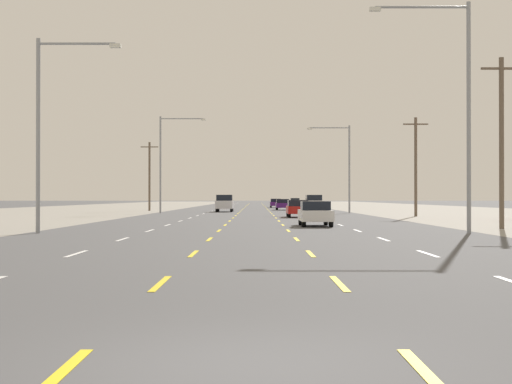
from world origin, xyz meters
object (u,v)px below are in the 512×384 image
(suv_inner_left_mid, at_px, (224,203))
(sedan_inner_right_farther, at_px, (275,203))
(streetlight_left_row_1, at_px, (164,156))
(suv_far_right_midfar, at_px, (313,203))
(hatchback_far_right_farthest, at_px, (294,202))
(sedan_inner_right_far, at_px, (282,204))
(streetlight_right_row_1, at_px, (344,162))
(sedan_inner_right_nearest, at_px, (314,213))
(sedan_inner_right_near, at_px, (297,208))
(streetlight_left_row_0, at_px, (46,120))
(streetlight_right_row_0, at_px, (458,99))

(suv_inner_left_mid, distance_m, sedan_inner_right_farther, 34.13)
(streetlight_left_row_1, bearing_deg, suv_far_right_midfar, 31.75)
(suv_inner_left_mid, height_order, hatchback_far_right_farthest, suv_inner_left_mid)
(sedan_inner_right_far, height_order, streetlight_right_row_1, streetlight_right_row_1)
(suv_inner_left_mid, relative_size, sedan_inner_right_farther, 1.09)
(sedan_inner_right_far, distance_m, streetlight_left_row_1, 23.56)
(sedan_inner_right_nearest, xyz_separation_m, sedan_inner_right_far, (0.07, 54.09, 0.00))
(sedan_inner_right_far, height_order, streetlight_left_row_1, streetlight_left_row_1)
(sedan_inner_right_farther, bearing_deg, hatchback_far_right_farthest, 74.24)
(sedan_inner_right_farther, relative_size, streetlight_right_row_1, 0.48)
(suv_far_right_midfar, height_order, sedan_inner_right_farther, suv_far_right_midfar)
(sedan_inner_right_near, relative_size, sedan_inner_right_far, 1.00)
(suv_inner_left_mid, bearing_deg, hatchback_far_right_farthest, 77.18)
(streetlight_right_row_1, bearing_deg, hatchback_far_right_farthest, 92.63)
(suv_far_right_midfar, relative_size, streetlight_left_row_0, 0.53)
(suv_inner_left_mid, xyz_separation_m, streetlight_left_row_1, (-6.08, -6.91, 5.05))
(streetlight_left_row_0, relative_size, streetlight_left_row_1, 0.88)
(hatchback_far_right_farthest, distance_m, streetlight_right_row_0, 98.03)
(sedan_inner_right_farther, bearing_deg, streetlight_left_row_1, -107.78)
(suv_far_right_midfar, xyz_separation_m, streetlight_right_row_0, (2.54, -54.23, 5.30))
(sedan_inner_right_near, height_order, sedan_inner_right_far, same)
(sedan_inner_right_farther, distance_m, streetlight_left_row_0, 85.32)
(sedan_inner_right_farther, bearing_deg, sedan_inner_right_near, -89.66)
(streetlight_left_row_0, xyz_separation_m, streetlight_left_row_1, (0.11, 43.85, 0.74))
(streetlight_right_row_1, bearing_deg, sedan_inner_right_far, 107.70)
(hatchback_far_right_farthest, relative_size, streetlight_right_row_0, 0.36)
(sedan_inner_right_nearest, relative_size, streetlight_left_row_1, 0.43)
(streetlight_left_row_1, bearing_deg, streetlight_left_row_0, -90.14)
(streetlight_left_row_0, bearing_deg, streetlight_right_row_0, -0.00)
(sedan_inner_right_far, xyz_separation_m, hatchback_far_right_farthest, (3.50, 35.28, 0.03))
(sedan_inner_right_near, bearing_deg, sedan_inner_right_far, 89.98)
(sedan_inner_right_far, distance_m, streetlight_right_row_0, 63.10)
(streetlight_left_row_0, bearing_deg, suv_far_right_midfar, 72.71)
(sedan_inner_right_nearest, distance_m, hatchback_far_right_farthest, 89.43)
(sedan_inner_right_farther, height_order, hatchback_far_right_farthest, hatchback_far_right_farthest)
(sedan_inner_right_farther, height_order, streetlight_right_row_0, streetlight_right_row_0)
(sedan_inner_right_farther, relative_size, streetlight_right_row_0, 0.41)
(streetlight_left_row_0, bearing_deg, sedan_inner_right_farther, 81.19)
(sedan_inner_right_farther, bearing_deg, streetlight_right_row_0, -85.68)
(hatchback_far_right_farthest, relative_size, streetlight_left_row_0, 0.42)
(sedan_inner_right_nearest, distance_m, streetlight_left_row_1, 38.14)
(streetlight_left_row_1, bearing_deg, streetlight_right_row_1, 0.00)
(sedan_inner_right_near, bearing_deg, suv_inner_left_mid, 107.25)
(suv_far_right_midfar, bearing_deg, sedan_inner_right_farther, 97.27)
(sedan_inner_right_near, relative_size, sedan_inner_right_farther, 1.00)
(streetlight_left_row_1, bearing_deg, sedan_inner_right_nearest, -69.50)
(streetlight_right_row_0, xyz_separation_m, streetlight_left_row_1, (-19.30, 43.85, -0.25))
(hatchback_far_right_farthest, xyz_separation_m, streetlight_right_row_1, (2.48, -53.99, 4.75))
(suv_far_right_midfar, height_order, streetlight_left_row_1, streetlight_left_row_1)
(sedan_inner_right_near, height_order, suv_far_right_midfar, suv_far_right_midfar)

